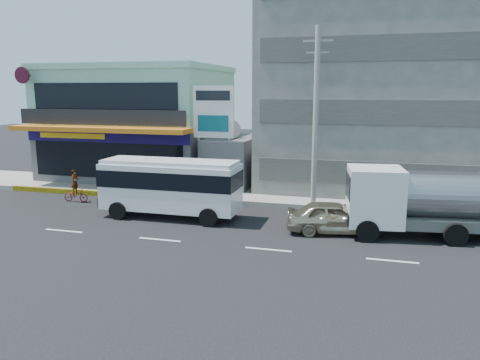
# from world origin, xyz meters

# --- Properties ---
(ground) EXTENTS (120.00, 120.00, 0.00)m
(ground) POSITION_xyz_m (0.00, 0.00, 0.00)
(ground) COLOR black
(ground) RESTS_ON ground
(sidewalk) EXTENTS (70.00, 5.00, 0.30)m
(sidewalk) POSITION_xyz_m (5.00, 9.50, 0.15)
(sidewalk) COLOR gray
(sidewalk) RESTS_ON ground
(shop_building) EXTENTS (12.40, 11.70, 8.00)m
(shop_building) POSITION_xyz_m (-8.00, 13.95, 4.00)
(shop_building) COLOR #4A4A4F
(shop_building) RESTS_ON ground
(concrete_building) EXTENTS (16.00, 12.00, 14.00)m
(concrete_building) POSITION_xyz_m (10.00, 15.00, 7.00)
(concrete_building) COLOR gray
(concrete_building) RESTS_ON ground
(gap_structure) EXTENTS (3.00, 6.00, 3.50)m
(gap_structure) POSITION_xyz_m (0.00, 12.00, 1.75)
(gap_structure) COLOR #4A4A4F
(gap_structure) RESTS_ON ground
(satellite_dish) EXTENTS (1.50, 1.50, 0.15)m
(satellite_dish) POSITION_xyz_m (0.00, 11.00, 3.58)
(satellite_dish) COLOR slate
(satellite_dish) RESTS_ON gap_structure
(billboard) EXTENTS (2.60, 0.18, 6.90)m
(billboard) POSITION_xyz_m (-0.50, 9.20, 4.93)
(billboard) COLOR gray
(billboard) RESTS_ON ground
(utility_pole_near) EXTENTS (1.60, 0.30, 10.00)m
(utility_pole_near) POSITION_xyz_m (6.00, 7.40, 5.15)
(utility_pole_near) COLOR #999993
(utility_pole_near) RESTS_ON ground
(minibus) EXTENTS (7.31, 2.59, 3.06)m
(minibus) POSITION_xyz_m (-1.05, 3.66, 1.82)
(minibus) COLOR white
(minibus) RESTS_ON ground
(sedan) EXTENTS (4.71, 2.58, 1.52)m
(sedan) POSITION_xyz_m (7.48, 3.15, 0.76)
(sedan) COLOR #B8AD8D
(sedan) RESTS_ON ground
(tanker_truck) EXTENTS (8.24, 3.45, 3.16)m
(tanker_truck) POSITION_xyz_m (11.69, 3.66, 1.69)
(tanker_truck) COLOR white
(tanker_truck) RESTS_ON ground
(motorcycle_rider) EXTENTS (1.56, 0.64, 1.96)m
(motorcycle_rider) POSITION_xyz_m (-8.01, 5.36, 0.65)
(motorcycle_rider) COLOR maroon
(motorcycle_rider) RESTS_ON ground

